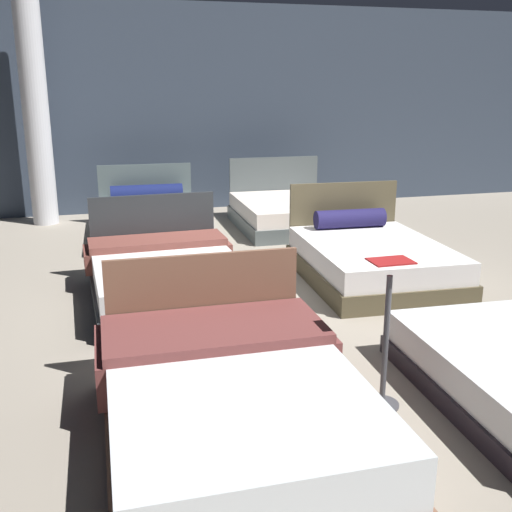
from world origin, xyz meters
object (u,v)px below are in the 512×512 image
object	(u,v)px
bed_3	(371,259)
price_sign	(385,352)
bed_4	(151,221)
bed_2	(167,277)
support_pillar	(36,112)
bed_5	(290,213)
bed_0	(232,403)

from	to	relation	value
bed_3	price_sign	distance (m)	2.87
bed_4	bed_2	bearing A→B (deg)	-90.87
bed_3	bed_4	distance (m)	3.53
bed_3	support_pillar	bearing A→B (deg)	135.50
bed_2	bed_3	size ratio (longest dim) A/B	0.95
bed_3	support_pillar	distance (m)	5.75
bed_3	bed_5	bearing A→B (deg)	94.04
bed_2	bed_0	bearing A→B (deg)	-90.61
bed_5	bed_4	bearing A→B (deg)	-178.51
price_sign	support_pillar	bearing A→B (deg)	111.38
price_sign	support_pillar	world-z (taller)	support_pillar
bed_2	bed_5	distance (m)	3.60
bed_0	price_sign	bearing A→B (deg)	7.91
bed_3	bed_4	size ratio (longest dim) A/B	0.96
bed_5	price_sign	distance (m)	5.49
bed_2	bed_5	xyz separation A→B (m)	(2.26, 2.80, -0.01)
bed_2	price_sign	size ratio (longest dim) A/B	1.88
bed_5	price_sign	xyz separation A→B (m)	(-1.09, -5.38, 0.18)
bed_4	support_pillar	size ratio (longest dim) A/B	0.63
bed_0	bed_2	world-z (taller)	same
bed_0	bed_5	xyz separation A→B (m)	(2.19, 5.52, -0.03)
bed_0	bed_4	bearing A→B (deg)	90.07
bed_5	price_sign	size ratio (longest dim) A/B	1.87
bed_2	bed_5	world-z (taller)	bed_5
bed_3	bed_4	bearing A→B (deg)	131.61
bed_2	support_pillar	world-z (taller)	support_pillar
bed_0	bed_2	bearing A→B (deg)	91.98
bed_2	bed_4	size ratio (longest dim) A/B	0.91
bed_0	support_pillar	world-z (taller)	support_pillar
bed_3	price_sign	xyz separation A→B (m)	(-1.16, -2.62, 0.17)
bed_0	bed_5	distance (m)	5.94
bed_4	price_sign	bearing A→B (deg)	-77.36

